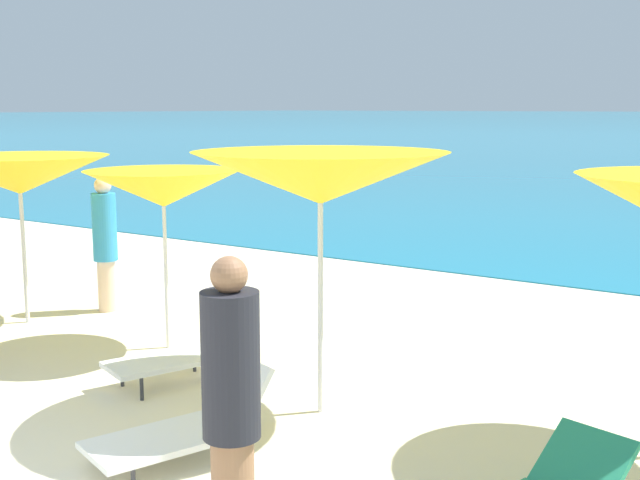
# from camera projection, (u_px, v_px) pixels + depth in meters

# --- Properties ---
(ground_plane) EXTENTS (50.00, 100.00, 0.30)m
(ground_plane) POSITION_uv_depth(u_px,v_px,m) (494.00, 280.00, 13.55)
(ground_plane) COLOR beige
(umbrella_1) EXTENTS (2.32, 2.32, 2.11)m
(umbrella_1) POSITION_uv_depth(u_px,v_px,m) (19.00, 175.00, 10.06)
(umbrella_1) COLOR silver
(umbrella_1) RESTS_ON ground_plane
(umbrella_2) EXTENTS (1.73, 1.73, 2.02)m
(umbrella_2) POSITION_uv_depth(u_px,v_px,m) (163.00, 189.00, 8.98)
(umbrella_2) COLOR silver
(umbrella_2) RESTS_ON ground_plane
(umbrella_3) EXTENTS (2.39, 2.39, 2.33)m
(umbrella_3) POSITION_uv_depth(u_px,v_px,m) (320.00, 178.00, 6.99)
(umbrella_3) COLOR silver
(umbrella_3) RESTS_ON ground_plane
(lounge_chair_0) EXTENTS (1.02, 1.55, 0.60)m
(lounge_chair_0) POSITION_uv_depth(u_px,v_px,m) (183.00, 354.00, 8.06)
(lounge_chair_0) COLOR white
(lounge_chair_0) RESTS_ON ground_plane
(lounge_chair_2) EXTENTS (1.03, 1.54, 0.68)m
(lounge_chair_2) POSITION_uv_depth(u_px,v_px,m) (186.00, 424.00, 6.35)
(lounge_chair_2) COLOR white
(lounge_chair_2) RESTS_ON ground_plane
(beachgoer_0) EXTENTS (0.32, 0.32, 1.80)m
(beachgoer_0) POSITION_uv_depth(u_px,v_px,m) (105.00, 240.00, 10.79)
(beachgoer_0) COLOR beige
(beachgoer_0) RESTS_ON ground_plane
(beachgoer_4) EXTENTS (0.36, 0.36, 1.83)m
(beachgoer_4) POSITION_uv_depth(u_px,v_px,m) (231.00, 395.00, 4.97)
(beachgoer_4) COLOR #A3704C
(beachgoer_4) RESTS_ON ground_plane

